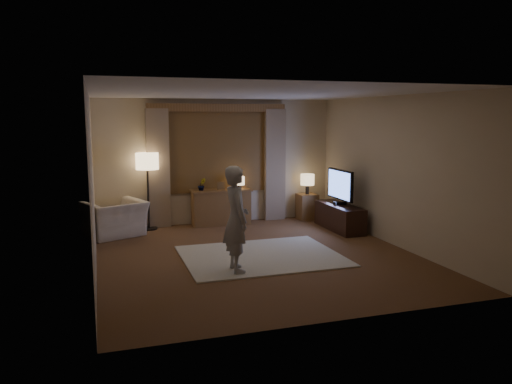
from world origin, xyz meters
name	(u,v)px	position (x,y,z in m)	size (l,w,h in m)	color
room	(248,171)	(0.00, 0.50, 1.33)	(5.04, 5.54, 2.64)	brown
rug	(261,256)	(0.04, -0.06, 0.01)	(2.50, 2.00, 0.02)	beige
sideboard	(221,208)	(0.01, 2.50, 0.35)	(1.20, 0.40, 0.70)	brown
picture_frame	(221,187)	(0.01, 2.50, 0.80)	(0.16, 0.02, 0.20)	brown
plant	(202,185)	(-0.39, 2.50, 0.85)	(0.17, 0.13, 0.30)	#999999
table_lamp_sideboard	(239,181)	(0.41, 2.50, 0.90)	(0.22, 0.22, 0.30)	black
floor_lamp	(147,165)	(-1.48, 2.50, 1.29)	(0.45, 0.45, 1.53)	black
armchair	(115,219)	(-2.15, 2.11, 0.33)	(1.03, 0.90, 0.67)	beige
side_table	(307,207)	(1.93, 2.45, 0.28)	(0.40, 0.40, 0.56)	brown
table_lamp_side	(307,180)	(1.93, 2.45, 0.87)	(0.30, 0.30, 0.44)	black
tv_stand	(339,217)	(2.15, 1.33, 0.25)	(0.45, 1.40, 0.50)	black
tv	(340,186)	(2.15, 1.33, 0.89)	(0.24, 0.97, 0.70)	black
person	(236,219)	(-0.55, -0.70, 0.79)	(0.56, 0.37, 1.53)	#AAA59D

